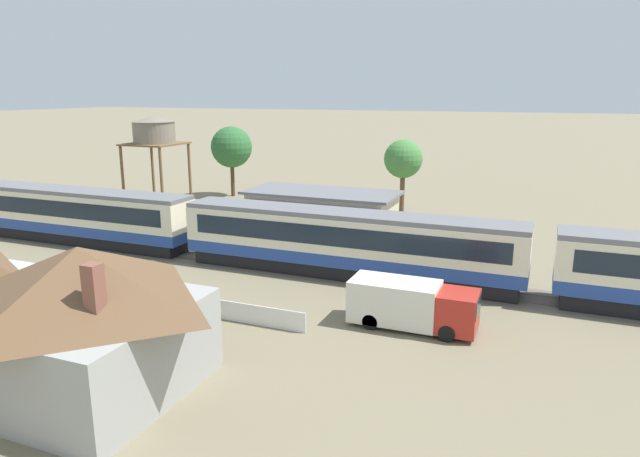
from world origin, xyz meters
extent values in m
plane|color=#7A7056|center=(0.00, 0.00, 0.00)|extent=(600.00, 600.00, 0.00)
cylinder|color=black|center=(7.06, -1.45, 0.45)|extent=(0.90, 0.18, 0.90)
cylinder|color=black|center=(7.06, -0.02, 0.45)|extent=(0.90, 0.18, 0.90)
cube|color=#234293|center=(-8.92, -0.73, 1.30)|extent=(21.99, 2.98, 0.80)
cube|color=beige|center=(-8.92, -0.73, 2.80)|extent=(21.99, 2.98, 2.20)
cube|color=#192330|center=(-8.92, -0.73, 2.91)|extent=(20.23, 3.02, 1.23)
cube|color=slate|center=(-8.92, -0.73, 4.05)|extent=(21.99, 2.80, 0.30)
cube|color=black|center=(-8.92, -0.73, 0.46)|extent=(21.11, 2.56, 0.88)
cylinder|color=black|center=(-1.67, -1.45, 0.45)|extent=(0.90, 0.18, 0.90)
cylinder|color=black|center=(-1.67, -0.02, 0.45)|extent=(0.90, 0.18, 0.90)
cylinder|color=black|center=(-16.18, -1.45, 0.45)|extent=(0.90, 0.18, 0.90)
cylinder|color=black|center=(-16.18, -0.02, 0.45)|extent=(0.90, 0.18, 0.90)
cube|color=#234293|center=(-32.17, -0.73, 1.30)|extent=(21.99, 2.98, 0.80)
cube|color=beige|center=(-32.17, -0.73, 2.80)|extent=(21.99, 2.98, 2.20)
cube|color=#192330|center=(-32.17, -0.73, 2.91)|extent=(20.23, 3.02, 1.23)
cube|color=slate|center=(-32.17, -0.73, 4.05)|extent=(21.99, 2.80, 0.30)
cube|color=black|center=(-32.17, -0.73, 0.46)|extent=(21.11, 2.56, 0.88)
cylinder|color=black|center=(-24.91, -1.45, 0.45)|extent=(0.90, 0.18, 0.90)
cylinder|color=black|center=(-24.91, -0.02, 0.45)|extent=(0.90, 0.18, 0.90)
cylinder|color=black|center=(-39.43, -0.02, 0.45)|extent=(0.90, 0.18, 0.90)
cube|color=#665B51|center=(-16.51, -0.73, 0.01)|extent=(130.92, 3.60, 0.01)
cube|color=#4C4238|center=(-16.51, -1.45, 0.02)|extent=(130.92, 0.12, 0.04)
cube|color=#4C4238|center=(-16.51, -0.02, 0.02)|extent=(130.92, 0.12, 0.04)
cube|color=beige|center=(-13.89, 7.47, 1.83)|extent=(11.14, 5.14, 3.66)
cube|color=slate|center=(-13.89, 7.47, 3.76)|extent=(12.03, 5.56, 0.20)
cube|color=slate|center=(-13.89, 4.10, 3.26)|extent=(10.69, 1.60, 0.16)
cylinder|color=brown|center=(-13.89, 3.50, 1.59)|extent=(0.14, 0.14, 3.18)
cylinder|color=brown|center=(-31.03, 14.33, 3.22)|extent=(0.28, 0.28, 6.45)
cylinder|color=brown|center=(-35.59, 14.33, 3.22)|extent=(0.28, 0.28, 6.45)
cylinder|color=brown|center=(-31.03, 9.77, 3.22)|extent=(0.28, 0.28, 6.45)
cylinder|color=brown|center=(-35.59, 9.77, 3.22)|extent=(0.28, 0.28, 6.45)
cube|color=brown|center=(-33.31, 12.05, 6.53)|extent=(5.06, 5.06, 0.16)
cylinder|color=slate|center=(-33.31, 12.05, 7.63)|extent=(4.03, 4.03, 2.04)
cone|color=slate|center=(-33.31, 12.05, 8.90)|extent=(4.23, 4.23, 0.50)
cube|color=#9E9E99|center=(-13.55, -18.07, 1.77)|extent=(7.58, 7.47, 3.54)
pyramid|color=brown|center=(-13.55, -18.07, 4.71)|extent=(8.19, 8.07, 2.35)
cube|color=brown|center=(-11.43, -19.57, 4.83)|extent=(0.56, 0.56, 2.12)
cube|color=white|center=(-26.14, -9.94, 0.53)|extent=(36.75, 0.06, 1.05)
cube|color=#287A38|center=(-24.88, -6.57, 0.46)|extent=(4.30, 2.04, 0.57)
cube|color=#192330|center=(-25.00, -6.58, 0.97)|extent=(2.19, 1.67, 0.45)
cylinder|color=black|center=(-23.53, -7.29, 0.31)|extent=(0.62, 0.20, 0.62)
cylinder|color=black|center=(-23.63, -5.70, 0.31)|extent=(0.62, 0.20, 0.62)
cylinder|color=black|center=(-26.13, -7.45, 0.31)|extent=(0.62, 0.20, 0.62)
cylinder|color=black|center=(-26.23, -5.86, 0.31)|extent=(0.62, 0.20, 0.62)
cube|color=#B2281E|center=(-0.89, -7.27, 1.18)|extent=(1.89, 2.19, 1.92)
cube|color=#192330|center=(0.06, -7.27, 1.56)|extent=(0.03, 1.82, 0.84)
cube|color=silver|center=(-4.04, -7.27, 1.28)|extent=(4.41, 2.28, 2.11)
cylinder|color=black|center=(-1.21, -8.28, 0.40)|extent=(0.80, 0.26, 0.80)
cylinder|color=black|center=(-1.21, -6.26, 0.40)|extent=(0.80, 0.26, 0.80)
cylinder|color=black|center=(-4.98, -8.28, 0.40)|extent=(0.80, 0.26, 0.80)
cylinder|color=black|center=(-4.98, -6.26, 0.40)|extent=(0.80, 0.26, 0.80)
cylinder|color=brown|center=(-9.87, 17.38, 2.23)|extent=(0.44, 0.44, 4.45)
sphere|color=#427F3D|center=(-9.87, 17.38, 5.51)|extent=(3.52, 3.52, 3.52)
cylinder|color=#4C3823|center=(-30.30, 21.40, 2.06)|extent=(0.43, 0.43, 4.13)
sphere|color=#2D6633|center=(-30.30, 21.40, 5.49)|extent=(4.54, 4.54, 4.54)
camera|label=1|loc=(2.62, -33.71, 11.58)|focal=32.00mm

